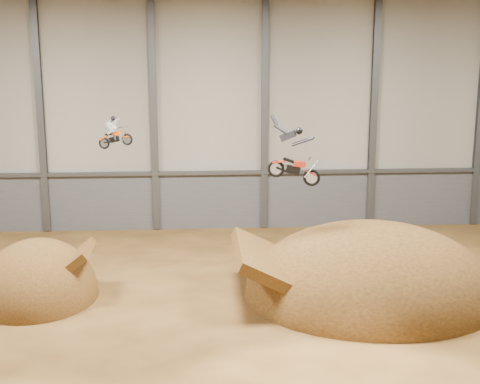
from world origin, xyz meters
name	(u,v)px	position (x,y,z in m)	size (l,w,h in m)	color
floor	(217,327)	(0.00, 0.00, 0.00)	(40.00, 40.00, 0.00)	#4F3215
back_wall	(209,116)	(0.00, 15.00, 7.00)	(40.00, 0.10, 14.00)	#A7A193
lower_band_back	(210,201)	(0.00, 14.90, 1.75)	(39.80, 0.18, 3.50)	#53555A
steel_rail	(210,173)	(0.00, 14.75, 3.55)	(39.80, 0.35, 0.20)	#47494F
steel_column_1	(41,117)	(-10.00, 14.80, 7.00)	(0.40, 0.36, 13.90)	#47494F
steel_column_2	(154,117)	(-3.33, 14.80, 7.00)	(0.40, 0.36, 13.90)	#47494F
steel_column_3	(265,116)	(3.33, 14.80, 7.00)	(0.40, 0.36, 13.90)	#47494F
steel_column_4	(373,115)	(10.00, 14.80, 7.00)	(0.40, 0.36, 13.90)	#47494F
steel_column_5	(480,115)	(16.67, 14.80, 7.00)	(0.40, 0.36, 13.90)	#47494F
takeoff_ramp	(38,298)	(-8.03, 3.69, 0.00)	(5.40, 6.23, 5.40)	#432910
landing_ramp	(370,295)	(7.10, 3.11, 0.00)	(11.57, 10.23, 6.67)	#432910
fmx_rider_a	(116,130)	(-4.61, 6.86, 7.21)	(1.79, 0.68, 1.62)	#E95100
fmx_rider_b	(292,151)	(3.39, 2.99, 6.75)	(3.09, 0.88, 2.65)	red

